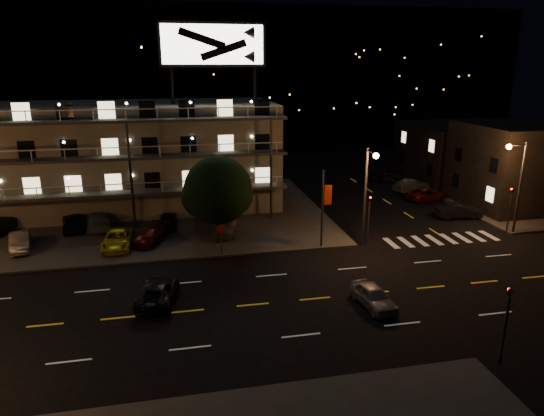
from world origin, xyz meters
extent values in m
plane|color=black|center=(0.00, 0.00, 0.00)|extent=(140.00, 140.00, 0.00)
cube|color=#343432|center=(-14.00, 20.00, 0.07)|extent=(44.00, 24.00, 0.15)
cube|color=#343432|center=(30.00, 20.00, 0.07)|extent=(16.00, 24.00, 0.15)
cube|color=gray|center=(-10.00, 24.00, 5.00)|extent=(28.00, 12.00, 10.00)
cube|color=gray|center=(-10.00, 24.00, 10.25)|extent=(28.00, 12.00, 0.50)
cube|color=#343432|center=(-10.00, 17.10, 3.15)|extent=(28.00, 1.80, 0.25)
cube|color=#343432|center=(-10.00, 17.10, 6.35)|extent=(28.00, 1.80, 0.25)
cube|color=#343432|center=(-10.00, 17.10, 9.55)|extent=(28.00, 1.80, 0.25)
cylinder|color=black|center=(-6.00, 22.00, 12.25)|extent=(0.36, 0.36, 3.50)
cylinder|color=black|center=(2.00, 22.00, 12.25)|extent=(0.36, 0.36, 3.50)
cube|color=black|center=(-2.00, 22.00, 16.00)|extent=(10.20, 0.50, 4.20)
cube|color=beige|center=(-2.00, 21.70, 16.00)|extent=(9.60, 0.06, 3.60)
cube|color=black|center=(30.00, 16.00, 4.25)|extent=(14.00, 10.00, 8.50)
cube|color=black|center=(30.00, 28.00, 3.50)|extent=(14.00, 12.00, 7.00)
cube|color=black|center=(0.00, 70.00, 12.00)|extent=(120.00, 20.00, 24.00)
cylinder|color=#2D2D30|center=(8.50, 8.30, 4.00)|extent=(0.20, 0.20, 8.00)
cylinder|color=#2D2D30|center=(8.50, 7.50, 7.80)|extent=(0.12, 1.80, 0.12)
sphere|color=#FF8C3F|center=(8.50, 6.70, 7.70)|extent=(0.44, 0.44, 0.44)
cylinder|color=#2D2D30|center=(22.50, 8.30, 4.00)|extent=(0.20, 0.20, 8.00)
cylinder|color=#2D2D30|center=(21.70, 8.30, 7.80)|extent=(1.80, 0.12, 0.12)
sphere|color=#FF8C3F|center=(20.90, 8.30, 7.70)|extent=(0.44, 0.44, 0.44)
cylinder|color=#2D2D30|center=(9.00, 8.50, 1.80)|extent=(0.14, 0.14, 3.60)
imported|color=black|center=(9.00, 8.50, 4.10)|extent=(0.20, 0.16, 1.00)
sphere|color=#FF0C0C|center=(9.00, 8.38, 4.00)|extent=(0.14, 0.14, 0.14)
cylinder|color=#2D2D30|center=(9.00, -8.50, 1.80)|extent=(0.14, 0.14, 3.60)
imported|color=black|center=(9.00, -8.50, 4.10)|extent=(0.20, 0.16, 1.00)
sphere|color=#FF0C0C|center=(9.00, -8.38, 4.00)|extent=(0.14, 0.14, 0.14)
cylinder|color=#2D2D30|center=(22.00, 8.50, 1.80)|extent=(0.14, 0.14, 3.60)
imported|color=black|center=(22.00, 8.50, 4.10)|extent=(0.16, 0.20, 1.00)
sphere|color=#FF0C0C|center=(21.88, 8.50, 4.00)|extent=(0.14, 0.14, 0.14)
cylinder|color=#2D2D30|center=(5.00, 8.40, 3.20)|extent=(0.16, 0.16, 6.40)
cube|color=#AE280C|center=(5.45, 8.40, 4.40)|extent=(0.60, 0.04, 1.60)
cylinder|color=#2D2D30|center=(-3.00, 8.60, 1.10)|extent=(0.08, 0.08, 2.20)
cylinder|color=#AE280C|center=(-3.00, 8.55, 2.15)|extent=(0.91, 0.04, 0.91)
cylinder|color=black|center=(-2.93, 10.92, 1.42)|extent=(0.53, 0.53, 2.53)
sphere|color=black|center=(-2.93, 10.92, 4.58)|extent=(5.49, 5.49, 5.49)
sphere|color=black|center=(-4.20, 11.34, 3.95)|extent=(3.38, 3.38, 3.38)
sphere|color=black|center=(-1.77, 10.50, 4.16)|extent=(3.17, 3.17, 3.17)
imported|color=gray|center=(-18.54, 12.48, 0.82)|extent=(2.31, 4.27, 1.34)
imported|color=gold|center=(-11.01, 11.53, 0.81)|extent=(2.41, 4.85, 1.32)
imported|color=#5A150C|center=(-8.45, 12.16, 0.77)|extent=(3.27, 4.64, 1.25)
imported|color=gray|center=(-2.20, 12.78, 0.83)|extent=(2.52, 4.25, 1.36)
imported|color=black|center=(-21.18, 17.34, 0.85)|extent=(2.70, 4.50, 1.40)
imported|color=black|center=(-15.07, 16.91, 0.84)|extent=(3.19, 5.28, 1.37)
imported|color=gray|center=(-13.34, 16.78, 0.89)|extent=(3.09, 5.42, 1.48)
imported|color=black|center=(-7.06, 16.05, 0.81)|extent=(1.70, 3.93, 1.32)
imported|color=#5A150C|center=(-1.64, 15.66, 0.82)|extent=(2.23, 4.24, 1.33)
imported|color=black|center=(20.20, 13.24, 0.72)|extent=(4.48, 1.99, 1.43)
imported|color=#5A150C|center=(20.47, 19.74, 0.67)|extent=(5.16, 3.11, 1.34)
imported|color=gray|center=(20.68, 23.59, 0.72)|extent=(5.36, 3.50, 1.44)
imported|color=black|center=(20.02, 28.73, 0.71)|extent=(4.45, 2.65, 1.42)
imported|color=gray|center=(5.21, -1.64, 0.66)|extent=(2.00, 4.04, 1.33)
imported|color=black|center=(-7.73, 1.68, 0.66)|extent=(3.00, 5.09, 1.33)
camera|label=1|loc=(-6.29, -26.60, 14.34)|focal=32.00mm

